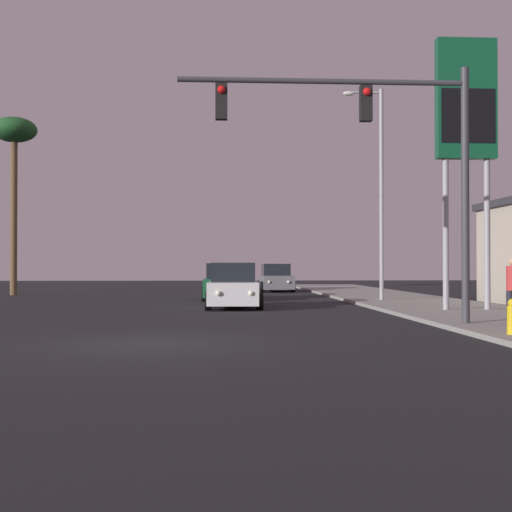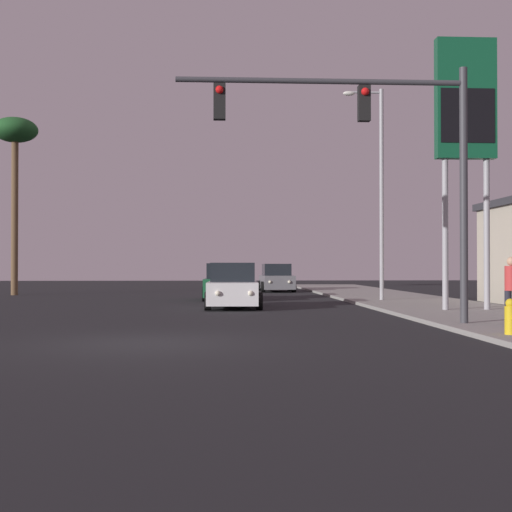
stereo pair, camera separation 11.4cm
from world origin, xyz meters
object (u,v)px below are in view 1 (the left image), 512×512
object	(u,v)px
gas_station_sign	(466,114)
traffic_light_mast	(383,141)
car_green	(225,283)
street_lamp	(378,183)
car_white	(233,287)
car_grey	(276,279)
palm_tree_mid	(14,141)

from	to	relation	value
gas_station_sign	traffic_light_mast	bearing A→B (deg)	-127.09
car_green	street_lamp	distance (m)	8.31
gas_station_sign	street_lamp	bearing A→B (deg)	101.28
car_green	gas_station_sign	world-z (taller)	gas_station_sign
traffic_light_mast	street_lamp	distance (m)	12.55
car_green	gas_station_sign	bearing A→B (deg)	131.52
street_lamp	gas_station_sign	distance (m)	7.13
car_white	car_grey	distance (m)	16.80
car_green	street_lamp	world-z (taller)	street_lamp
car_green	gas_station_sign	xyz separation A→B (m)	(7.88, -9.62, 5.86)
car_grey	traffic_light_mast	distance (m)	25.55
traffic_light_mast	palm_tree_mid	size ratio (longest dim) A/B	0.78
car_grey	gas_station_sign	size ratio (longest dim) A/B	0.48
car_green	gas_station_sign	size ratio (longest dim) A/B	0.48
palm_tree_mid	car_grey	bearing A→B (deg)	17.06
car_grey	gas_station_sign	world-z (taller)	gas_station_sign
traffic_light_mast	palm_tree_mid	distance (m)	25.87
car_grey	street_lamp	xyz separation A→B (m)	(3.29, -12.98, 4.36)
car_green	street_lamp	bearing A→B (deg)	159.11
car_green	car_grey	xyz separation A→B (m)	(3.23, 10.21, 0.00)
traffic_light_mast	gas_station_sign	distance (m)	7.04
car_grey	traffic_light_mast	bearing A→B (deg)	90.03
car_grey	palm_tree_mid	distance (m)	16.80
car_white	palm_tree_mid	bearing A→B (deg)	-45.08
car_white	palm_tree_mid	size ratio (longest dim) A/B	0.46
car_grey	car_green	bearing A→B (deg)	71.21
car_grey	palm_tree_mid	size ratio (longest dim) A/B	0.46
car_green	street_lamp	size ratio (longest dim) A/B	0.48
street_lamp	traffic_light_mast	bearing A→B (deg)	-102.54
gas_station_sign	car_grey	bearing A→B (deg)	103.21
car_white	palm_tree_mid	world-z (taller)	palm_tree_mid
gas_station_sign	palm_tree_mid	xyz separation A→B (m)	(-19.03, 15.41, 1.63)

